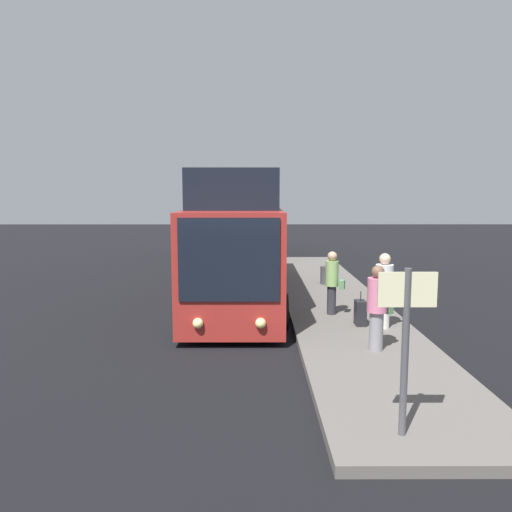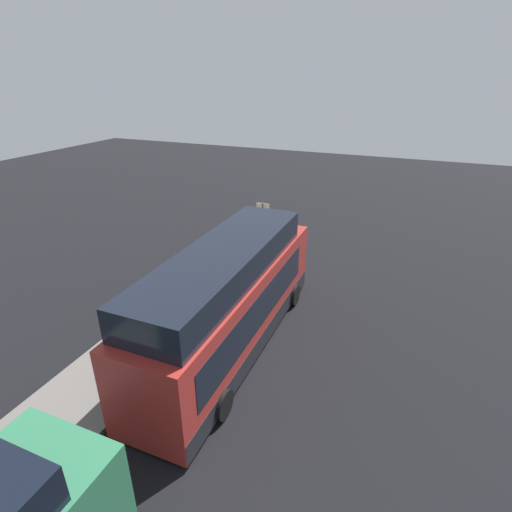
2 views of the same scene
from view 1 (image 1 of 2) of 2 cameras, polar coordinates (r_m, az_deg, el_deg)
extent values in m
plane|color=black|center=(16.11, -2.39, -5.29)|extent=(80.00, 80.00, 0.00)
cube|color=#605B56|center=(16.27, 8.62, -4.93)|extent=(20.00, 2.99, 0.17)
cube|color=maroon|center=(16.25, -2.17, 0.58)|extent=(10.58, 2.54, 2.89)
cube|color=black|center=(16.41, -2.15, -3.23)|extent=(10.53, 2.56, 0.70)
cube|color=black|center=(16.48, -2.14, 1.89)|extent=(8.67, 2.57, 1.27)
cube|color=black|center=(10.93, -3.12, -0.45)|extent=(0.06, 2.23, 1.85)
sphere|color=#F9E58C|center=(11.18, 0.53, -7.69)|extent=(0.24, 0.24, 0.24)
sphere|color=#F9E58C|center=(11.25, -6.65, -7.64)|extent=(0.24, 0.24, 0.24)
cylinder|color=black|center=(12.91, 2.98, -6.34)|extent=(0.92, 0.30, 0.92)
cylinder|color=black|center=(13.02, -8.30, -6.29)|extent=(0.92, 0.30, 0.92)
cylinder|color=black|center=(19.66, 1.87, -1.64)|extent=(0.92, 0.30, 0.92)
cylinder|color=black|center=(19.73, -5.51, -1.63)|extent=(0.92, 0.30, 0.92)
cube|color=black|center=(16.56, -2.15, 7.52)|extent=(8.99, 2.33, 1.04)
cube|color=#2D704C|center=(28.45, -1.33, 3.33)|extent=(10.40, 2.44, 2.76)
cube|color=black|center=(28.54, -1.32, 1.26)|extent=(10.35, 2.46, 0.70)
cube|color=black|center=(28.69, -1.32, 4.03)|extent=(8.53, 2.47, 1.22)
cube|color=black|center=(23.22, -1.58, 3.43)|extent=(0.06, 2.15, 1.77)
sphere|color=#F9E58C|center=(23.32, 0.08, 0.17)|extent=(0.24, 0.24, 0.24)
sphere|color=#F9E58C|center=(23.35, -3.22, 0.17)|extent=(0.24, 0.24, 0.24)
cylinder|color=black|center=(25.03, 1.32, 0.36)|extent=(0.99, 0.30, 0.99)
cylinder|color=black|center=(25.09, -4.27, 0.36)|extent=(0.99, 0.30, 0.99)
cylinder|color=black|center=(31.75, 0.99, 1.82)|extent=(0.99, 0.30, 0.99)
cylinder|color=black|center=(31.80, -3.42, 1.81)|extent=(0.99, 0.30, 0.99)
cube|color=black|center=(28.80, -1.33, 6.93)|extent=(8.84, 2.25, 0.80)
cylinder|color=#2D2D33|center=(13.90, 8.62, -4.99)|extent=(0.30, 0.30, 0.79)
cylinder|color=#8CB766|center=(13.76, 8.68, -1.98)|extent=(0.43, 0.43, 0.69)
sphere|color=tan|center=(13.69, 8.72, -0.02)|extent=(0.26, 0.26, 0.26)
cube|color=#598C59|center=(13.78, 9.80, -3.23)|extent=(0.31, 0.21, 0.24)
cylinder|color=gray|center=(10.97, 13.57, -8.33)|extent=(0.41, 0.41, 0.83)
cylinder|color=#CC6B8C|center=(10.79, 13.69, -4.36)|extent=(0.59, 0.59, 0.72)
sphere|color=brown|center=(10.70, 13.77, -1.76)|extent=(0.27, 0.27, 0.27)
cube|color=#598C59|center=(11.09, 14.66, -5.72)|extent=(0.31, 0.28, 0.24)
cylinder|color=silver|center=(12.75, 14.34, -6.12)|extent=(0.42, 0.42, 0.85)
cylinder|color=silver|center=(12.60, 14.46, -2.61)|extent=(0.60, 0.60, 0.74)
sphere|color=beige|center=(12.52, 14.53, -0.33)|extent=(0.28, 0.28, 0.28)
cube|color=maroon|center=(12.90, 15.30, -3.85)|extent=(0.31, 0.28, 0.24)
cube|color=black|center=(12.92, 11.83, -6.38)|extent=(0.41, 0.25, 0.63)
cylinder|color=black|center=(12.82, 11.88, -4.50)|extent=(0.02, 0.02, 0.24)
cylinder|color=#4C4C51|center=(7.16, 16.66, -10.59)|extent=(0.10, 0.10, 2.33)
cube|color=beige|center=(6.95, 16.92, -3.69)|extent=(0.04, 0.79, 0.47)
cylinder|color=#3F3F44|center=(18.45, 8.04, -2.18)|extent=(0.44, 0.44, 0.65)
camera|label=2|loc=(28.43, -13.33, 18.79)|focal=28.00mm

